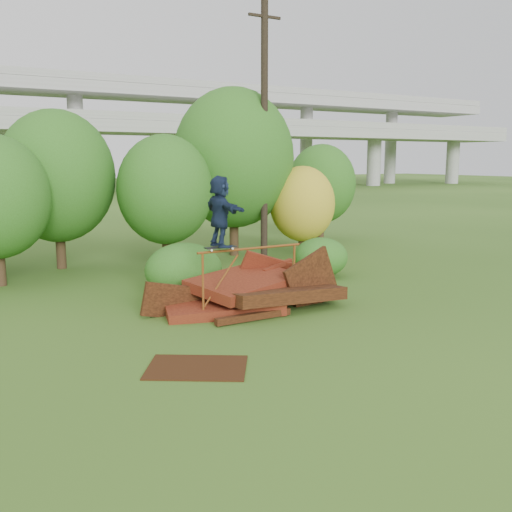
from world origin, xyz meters
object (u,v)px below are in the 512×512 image
scrap_pile (252,293)px  utility_pole (264,130)px  skater (220,211)px  flat_plate (197,367)px

scrap_pile → utility_pole: utility_pole is taller
utility_pole → skater: bearing=-127.9°
scrap_pile → skater: bearing=-159.3°
skater → utility_pole: size_ratio=0.18×
scrap_pile → skater: (-1.18, -0.45, 2.35)m
flat_plate → utility_pole: size_ratio=0.19×
flat_plate → utility_pole: utility_pole is taller
skater → utility_pole: 9.03m
skater → flat_plate: skater is taller
scrap_pile → skater: skater is taller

